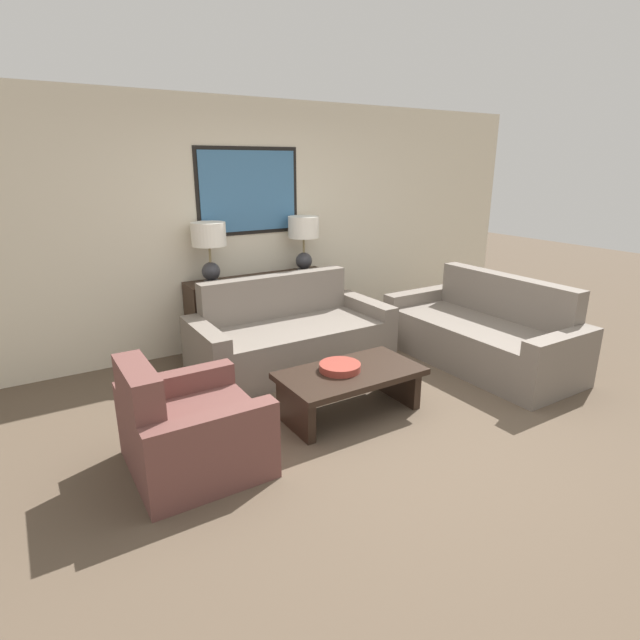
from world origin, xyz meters
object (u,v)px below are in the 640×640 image
object	(u,v)px
console_table	(262,311)
decorative_bowl	(340,367)
coffee_table	(350,382)
table_lamp_right	(304,234)
armchair_near_back_wall	(189,431)
couch_by_side	(482,335)
couch_by_back_wall	(290,337)
table_lamp_left	(209,242)

from	to	relation	value
console_table	decorative_bowl	size ratio (longest dim) A/B	4.83
console_table	coffee_table	bearing A→B (deg)	-92.82
table_lamp_right	armchair_near_back_wall	world-z (taller)	table_lamp_right
couch_by_side	decorative_bowl	bearing A→B (deg)	-175.33
couch_by_back_wall	coffee_table	size ratio (longest dim) A/B	1.72
couch_by_side	console_table	bearing A→B (deg)	136.09
table_lamp_right	coffee_table	world-z (taller)	table_lamp_right
couch_by_side	armchair_near_back_wall	distance (m)	3.18
console_table	table_lamp_left	bearing A→B (deg)	180.00
table_lamp_right	couch_by_back_wall	bearing A→B (deg)	-129.77
table_lamp_right	couch_by_side	bearing A→B (deg)	-54.91
couch_by_back_wall	armchair_near_back_wall	xyz separation A→B (m)	(-1.45, -1.24, -0.02)
table_lamp_left	decorative_bowl	size ratio (longest dim) A/B	1.84
console_table	coffee_table	size ratio (longest dim) A/B	1.40
console_table	table_lamp_right	xyz separation A→B (m)	(0.56, 0.00, 0.82)
table_lamp_left	table_lamp_right	bearing A→B (deg)	0.00
couch_by_back_wall	decorative_bowl	xyz separation A→B (m)	(-0.16, -1.14, 0.12)
coffee_table	decorative_bowl	xyz separation A→B (m)	(-0.07, 0.05, 0.13)
table_lamp_right	couch_by_side	world-z (taller)	table_lamp_right
table_lamp_left	couch_by_back_wall	world-z (taller)	table_lamp_left
couch_by_side	armchair_near_back_wall	size ratio (longest dim) A/B	2.28
armchair_near_back_wall	couch_by_side	bearing A→B (deg)	4.67
table_lamp_left	couch_by_back_wall	bearing A→B (deg)	-50.23
table_lamp_left	armchair_near_back_wall	distance (m)	2.32
coffee_table	armchair_near_back_wall	distance (m)	1.36
console_table	armchair_near_back_wall	world-z (taller)	armchair_near_back_wall
table_lamp_right	coffee_table	size ratio (longest dim) A/B	0.53
coffee_table	decorative_bowl	bearing A→B (deg)	142.94
table_lamp_left	table_lamp_right	distance (m)	1.11
console_table	table_lamp_right	distance (m)	0.99
console_table	couch_by_side	world-z (taller)	couch_by_side
couch_by_back_wall	couch_by_side	bearing A→B (deg)	-29.85
couch_by_back_wall	table_lamp_left	bearing A→B (deg)	129.77
table_lamp_left	decorative_bowl	xyz separation A→B (m)	(0.40, -1.81, -0.81)
table_lamp_left	table_lamp_right	xyz separation A→B (m)	(1.11, 0.00, 0.00)
couch_by_side	coffee_table	size ratio (longest dim) A/B	1.72
couch_by_side	coffee_table	world-z (taller)	couch_by_side
decorative_bowl	console_table	bearing A→B (deg)	84.94
coffee_table	armchair_near_back_wall	bearing A→B (deg)	-177.73
armchair_near_back_wall	table_lamp_right	bearing A→B (deg)	43.61
couch_by_back_wall	decorative_bowl	size ratio (longest dim) A/B	5.91
table_lamp_left	decorative_bowl	distance (m)	2.02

